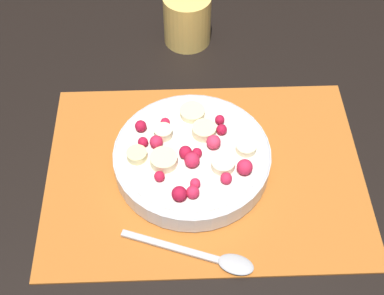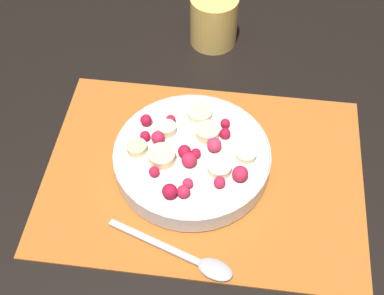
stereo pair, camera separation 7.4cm
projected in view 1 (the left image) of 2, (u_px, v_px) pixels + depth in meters
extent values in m
plane|color=black|center=(205.00, 172.00, 0.77)|extent=(3.00, 3.00, 0.00)
cube|color=#B26023|center=(205.00, 171.00, 0.77)|extent=(0.46, 0.33, 0.01)
cylinder|color=silver|center=(192.00, 158.00, 0.76)|extent=(0.22, 0.22, 0.03)
torus|color=silver|center=(192.00, 153.00, 0.75)|extent=(0.22, 0.22, 0.01)
cylinder|color=white|center=(192.00, 151.00, 0.75)|extent=(0.20, 0.20, 0.00)
cylinder|color=#F4EAB7|center=(163.00, 132.00, 0.76)|extent=(0.03, 0.03, 0.01)
cylinder|color=beige|center=(205.00, 130.00, 0.76)|extent=(0.05, 0.05, 0.01)
cylinder|color=beige|center=(192.00, 112.00, 0.79)|extent=(0.05, 0.05, 0.01)
cylinder|color=beige|center=(164.00, 160.00, 0.73)|extent=(0.05, 0.05, 0.01)
cylinder|color=#F4EAB7|center=(223.00, 164.00, 0.73)|extent=(0.04, 0.04, 0.01)
cylinder|color=#F4EAB7|center=(246.00, 147.00, 0.75)|extent=(0.03, 0.03, 0.01)
cylinder|color=beige|center=(137.00, 155.00, 0.74)|extent=(0.04, 0.04, 0.01)
sphere|color=#D12347|center=(192.00, 160.00, 0.73)|extent=(0.02, 0.02, 0.02)
sphere|color=#B21433|center=(197.00, 150.00, 0.74)|extent=(0.01, 0.01, 0.01)
sphere|color=#B21433|center=(141.00, 126.00, 0.77)|extent=(0.02, 0.02, 0.02)
sphere|color=red|center=(159.00, 176.00, 0.71)|extent=(0.01, 0.01, 0.01)
sphere|color=#B21433|center=(185.00, 150.00, 0.74)|extent=(0.02, 0.02, 0.02)
sphere|color=#B21433|center=(179.00, 194.00, 0.69)|extent=(0.02, 0.02, 0.02)
sphere|color=#D12347|center=(193.00, 192.00, 0.70)|extent=(0.02, 0.02, 0.02)
sphere|color=#D12347|center=(156.00, 142.00, 0.75)|extent=(0.02, 0.02, 0.02)
sphere|color=#B21433|center=(220.00, 120.00, 0.78)|extent=(0.01, 0.01, 0.01)
sphere|color=red|center=(165.00, 122.00, 0.77)|extent=(0.01, 0.01, 0.01)
sphere|color=#B21433|center=(222.00, 129.00, 0.76)|extent=(0.02, 0.02, 0.02)
sphere|color=#DB3356|center=(213.00, 142.00, 0.75)|extent=(0.02, 0.02, 0.02)
sphere|color=#D12347|center=(226.00, 178.00, 0.71)|extent=(0.02, 0.02, 0.02)
sphere|color=#D12347|center=(195.00, 183.00, 0.71)|extent=(0.01, 0.01, 0.01)
sphere|color=#D12347|center=(245.00, 167.00, 0.72)|extent=(0.02, 0.02, 0.02)
sphere|color=#B21433|center=(143.00, 142.00, 0.75)|extent=(0.01, 0.01, 0.01)
cube|color=#B2B2B7|center=(170.00, 246.00, 0.69)|extent=(0.13, 0.05, 0.00)
ellipsoid|color=#B2B2B7|center=(236.00, 264.00, 0.67)|extent=(0.05, 0.04, 0.01)
cylinder|color=#F4CC66|center=(187.00, 19.00, 0.92)|extent=(0.08, 0.08, 0.09)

